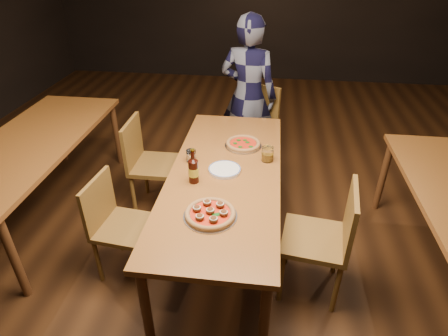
# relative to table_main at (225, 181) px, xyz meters

# --- Properties ---
(ground) EXTENTS (9.00, 9.00, 0.00)m
(ground) POSITION_rel_table_main_xyz_m (0.00, 0.00, -0.68)
(ground) COLOR black
(room_shell) EXTENTS (9.00, 9.00, 9.00)m
(room_shell) POSITION_rel_table_main_xyz_m (0.00, 0.00, 1.18)
(room_shell) COLOR black
(room_shell) RESTS_ON ground
(table_main) EXTENTS (0.80, 2.00, 0.75)m
(table_main) POSITION_rel_table_main_xyz_m (0.00, 0.00, 0.00)
(table_main) COLOR brown
(table_main) RESTS_ON ground
(table_left) EXTENTS (0.80, 2.00, 0.75)m
(table_left) POSITION_rel_table_main_xyz_m (-1.70, 0.30, 0.00)
(table_left) COLOR brown
(table_left) RESTS_ON ground
(chair_main_nw) EXTENTS (0.43, 0.43, 0.83)m
(chair_main_nw) POSITION_rel_table_main_xyz_m (-0.69, -0.30, -0.26)
(chair_main_nw) COLOR brown
(chair_main_nw) RESTS_ON ground
(chair_main_sw) EXTENTS (0.43, 0.43, 0.91)m
(chair_main_sw) POSITION_rel_table_main_xyz_m (-0.69, 0.52, -0.22)
(chair_main_sw) COLOR brown
(chair_main_sw) RESTS_ON ground
(chair_main_e) EXTENTS (0.48, 0.48, 0.92)m
(chair_main_e) POSITION_rel_table_main_xyz_m (0.65, -0.30, -0.22)
(chair_main_e) COLOR brown
(chair_main_e) RESTS_ON ground
(chair_end) EXTENTS (0.59, 0.59, 0.95)m
(chair_end) POSITION_rel_table_main_xyz_m (0.11, 1.32, -0.21)
(chair_end) COLOR brown
(chair_end) RESTS_ON ground
(pizza_meatball) EXTENTS (0.33, 0.33, 0.06)m
(pizza_meatball) POSITION_rel_table_main_xyz_m (-0.03, -0.51, 0.09)
(pizza_meatball) COLOR #B7B7BF
(pizza_meatball) RESTS_ON table_main
(pizza_margherita) EXTENTS (0.30, 0.30, 0.04)m
(pizza_margherita) POSITION_rel_table_main_xyz_m (0.10, 0.42, 0.09)
(pizza_margherita) COLOR #B7B7BF
(pizza_margherita) RESTS_ON table_main
(plate_stack) EXTENTS (0.24, 0.24, 0.02)m
(plate_stack) POSITION_rel_table_main_xyz_m (-0.00, 0.02, 0.08)
(plate_stack) COLOR white
(plate_stack) RESTS_ON table_main
(beer_bottle) EXTENTS (0.07, 0.07, 0.25)m
(beer_bottle) POSITION_rel_table_main_xyz_m (-0.20, -0.15, 0.16)
(beer_bottle) COLOR black
(beer_bottle) RESTS_ON table_main
(water_glass) EXTENTS (0.07, 0.07, 0.09)m
(water_glass) POSITION_rel_table_main_xyz_m (-0.27, 0.13, 0.12)
(water_glass) COLOR white
(water_glass) RESTS_ON table_main
(amber_glass) EXTENTS (0.09, 0.09, 0.11)m
(amber_glass) POSITION_rel_table_main_xyz_m (0.30, 0.21, 0.13)
(amber_glass) COLOR #9B6711
(amber_glass) RESTS_ON table_main
(diner) EXTENTS (0.67, 0.53, 1.63)m
(diner) POSITION_rel_table_main_xyz_m (0.07, 1.38, 0.14)
(diner) COLOR black
(diner) RESTS_ON ground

